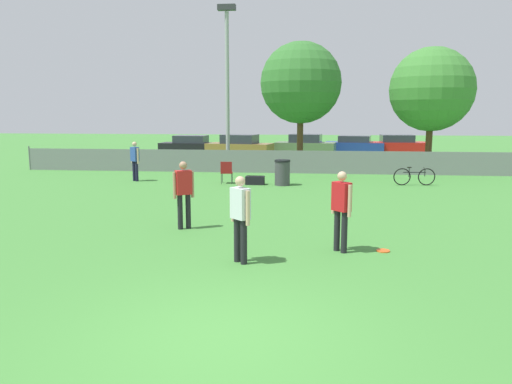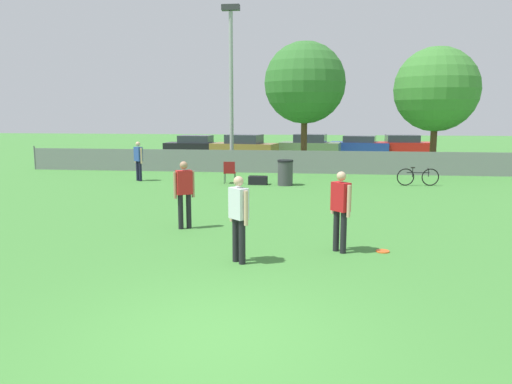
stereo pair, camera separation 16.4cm
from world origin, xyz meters
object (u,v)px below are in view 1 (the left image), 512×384
Objects in this scene: spectator_in_blue at (135,159)px; parked_car_red at (397,145)px; player_thrower_red at (341,206)px; parked_car_tan at (240,147)px; parked_car_dark at (191,146)px; light_pole at (227,74)px; parked_car_olive at (305,146)px; tree_far_right at (432,90)px; player_receiver_white at (240,214)px; parked_car_blue at (354,145)px; trash_bin at (282,172)px; gear_bag_sideline at (255,180)px; player_defender_red at (184,190)px; tree_near_pole at (301,83)px; bicycle_sideline at (414,176)px; folding_chair_sideline at (227,171)px; frisbee_disc at (383,251)px.

parked_car_red is (13.41, 15.39, -0.30)m from spectator_in_blue.
player_thrower_red is 0.39× the size of parked_car_tan.
parked_car_red reaches higher than parked_car_dark.
light_pole is 7.11m from spectator_in_blue.
parked_car_olive reaches higher than parked_car_red.
tree_far_right is 18.04m from player_receiver_white.
tree_far_right is 11.16m from parked_car_blue.
trash_bin is 12.30m from parked_car_tan.
player_defender_red is at bearing -96.35° from gear_bag_sideline.
player_defender_red is at bearing -85.12° from light_pole.
parked_car_red is (6.53, 9.89, -3.73)m from tree_near_pole.
parked_car_tan is at bearing 106.29° from trash_bin.
tree_far_right is 6.51m from bicycle_sideline.
tree_near_pole is 3.78× the size of player_defender_red.
parked_car_olive is at bearing -82.07° from spectator_in_blue.
parked_car_red is (0.14, 10.25, -3.35)m from tree_far_right.
trash_bin is at bearing -94.36° from parked_car_blue.
parked_car_tan is 11.30m from parked_car_red.
gear_bag_sideline is at bearing -145.26° from tree_far_right.
tree_near_pole is 17.02m from player_receiver_white.
parked_car_red is (10.53, 4.11, -0.06)m from parked_car_tan.
player_thrower_red is at bearing -71.89° from light_pole.
spectator_in_blue is 1.83× the size of folding_chair_sideline.
player_defender_red is at bearing 168.33° from player_receiver_white.
gear_bag_sideline is at bearing -69.56° from light_pole.
tree_far_right is (10.10, 0.12, -0.84)m from light_pole.
tree_near_pole is 6.27× the size of trash_bin.
spectator_in_blue reaches higher than folding_chair_sideline.
spectator_in_blue is (-6.88, -5.51, -3.43)m from tree_near_pole.
light_pole is at bearing -60.13° from parked_car_dark.
frisbee_disc is 25.47m from parked_car_blue.
parked_car_tan reaches higher than folding_chair_sideline.
spectator_in_blue is (-6.14, 11.15, -0.02)m from player_receiver_white.
frisbee_disc is at bearing -100.97° from parked_car_red.
parked_car_dark is at bearing 71.54° from player_defender_red.
player_receiver_white is 1.00× the size of player_defender_red.
light_pole is at bearing 155.98° from player_thrower_red.
player_thrower_red is 0.40× the size of parked_car_dark.
tree_near_pole is 14.58m from player_defender_red.
parked_car_red is (8.20, 15.84, 0.49)m from gear_bag_sideline.
light_pole is 6.94m from folding_chair_sideline.
parked_car_dark is (-7.65, 7.61, -3.74)m from tree_near_pole.
player_defender_red is 5.07m from frisbee_disc.
player_defender_red is 21.83m from parked_car_olive.
parked_car_blue is (1.45, 25.42, 0.63)m from frisbee_disc.
light_pole is 28.52× the size of frisbee_disc.
folding_chair_sideline is 17.02m from parked_car_blue.
spectator_in_blue is at bearing -141.31° from tree_near_pole.
spectator_in_blue reaches higher than parked_car_tan.
tree_near_pole is at bearing 131.88° from player_receiver_white.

